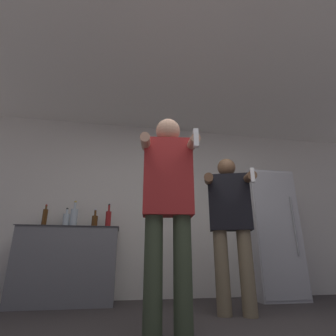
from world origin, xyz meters
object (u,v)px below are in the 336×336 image
at_px(refrigerator, 268,234).
at_px(bottle_green_wine, 45,218).
at_px(person_woman_foreground, 168,201).
at_px(bottle_amber_bourbon, 66,220).
at_px(bottle_dark_rum, 108,219).
at_px(bottle_red_label, 74,218).
at_px(person_man_side, 230,220).
at_px(bottle_tall_gin, 95,221).

xyz_separation_m(refrigerator, bottle_green_wine, (-3.06, 0.12, 0.17)).
relative_size(refrigerator, person_woman_foreground, 1.02).
height_order(bottle_amber_bourbon, person_woman_foreground, person_woman_foreground).
xyz_separation_m(bottle_dark_rum, bottle_amber_bourbon, (-0.54, 0.00, -0.03)).
height_order(bottle_red_label, bottle_amber_bourbon, bottle_red_label).
relative_size(bottle_amber_bourbon, person_man_side, 0.17).
relative_size(bottle_dark_rum, bottle_tall_gin, 1.27).
height_order(bottle_dark_rum, person_man_side, person_man_side).
xyz_separation_m(bottle_green_wine, person_man_side, (2.13, -1.02, -0.11)).
distance_m(bottle_dark_rum, person_woman_foreground, 1.73).
bearing_deg(refrigerator, bottle_amber_bourbon, 177.58).
height_order(refrigerator, bottle_green_wine, refrigerator).
distance_m(bottle_amber_bourbon, person_woman_foreground, 1.97).
relative_size(refrigerator, bottle_dark_rum, 5.07).
bearing_deg(bottle_tall_gin, person_woman_foreground, -66.80).
xyz_separation_m(bottle_amber_bourbon, person_man_side, (1.86, -1.02, -0.08)).
bearing_deg(bottle_tall_gin, bottle_red_label, 180.00).
bearing_deg(bottle_amber_bourbon, bottle_dark_rum, 0.00).
height_order(refrigerator, person_woman_foreground, refrigerator).
xyz_separation_m(bottle_tall_gin, person_man_side, (1.49, -1.02, -0.08)).
xyz_separation_m(bottle_red_label, bottle_amber_bourbon, (-0.09, 0.00, -0.04)).
distance_m(bottle_red_label, bottle_amber_bourbon, 0.10).
relative_size(refrigerator, person_man_side, 1.07).
xyz_separation_m(bottle_red_label, bottle_tall_gin, (0.27, 0.00, -0.04)).
relative_size(refrigerator, bottle_green_wine, 5.63).
distance_m(bottle_green_wine, person_woman_foreground, 2.12).
bearing_deg(bottle_dark_rum, person_man_side, -37.64).
relative_size(bottle_tall_gin, person_woman_foreground, 0.16).
height_order(bottle_amber_bourbon, bottle_tall_gin, bottle_amber_bourbon).
distance_m(bottle_dark_rum, bottle_tall_gin, 0.18).
relative_size(refrigerator, bottle_red_label, 4.70).
bearing_deg(bottle_dark_rum, refrigerator, -3.00).
relative_size(bottle_red_label, person_man_side, 0.23).
bearing_deg(refrigerator, person_woman_foreground, -138.42).
distance_m(bottle_dark_rum, person_man_side, 1.67).
distance_m(bottle_green_wine, bottle_dark_rum, 0.81).
distance_m(bottle_dark_rum, bottle_red_label, 0.45).
distance_m(bottle_tall_gin, person_woman_foreground, 1.79).
bearing_deg(bottle_red_label, bottle_green_wine, 180.00).
bearing_deg(person_woman_foreground, person_man_side, 38.78).
bearing_deg(bottle_amber_bourbon, person_woman_foreground, -56.94).
bearing_deg(bottle_green_wine, person_woman_foreground, -50.87).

